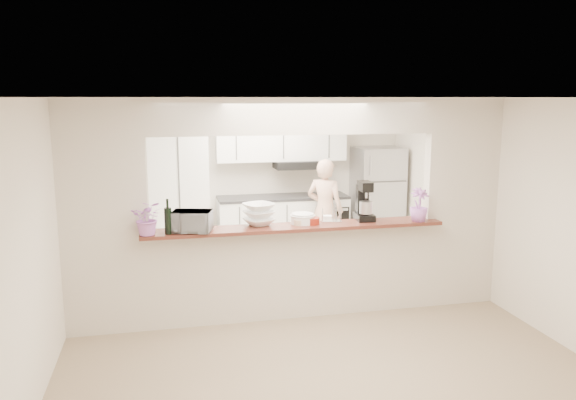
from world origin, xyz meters
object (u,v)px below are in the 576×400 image
object	(u,v)px
refrigerator	(377,198)
toaster_oven	(192,221)
stand_mixer	(364,203)
person	(325,211)

from	to	relation	value
refrigerator	toaster_oven	size ratio (longest dim) A/B	4.14
refrigerator	toaster_oven	world-z (taller)	refrigerator
refrigerator	toaster_oven	xyz separation A→B (m)	(-3.20, -2.75, 0.35)
toaster_oven	stand_mixer	size ratio (longest dim) A/B	0.90
refrigerator	stand_mixer	world-z (taller)	refrigerator
toaster_oven	person	size ratio (longest dim) A/B	0.26
refrigerator	person	world-z (taller)	refrigerator
refrigerator	stand_mixer	xyz separation A→B (m)	(-1.20, -2.58, 0.45)
refrigerator	toaster_oven	bearing A→B (deg)	-139.33
stand_mixer	person	bearing A→B (deg)	86.60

